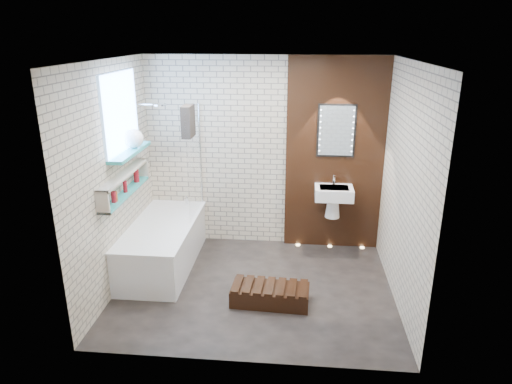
# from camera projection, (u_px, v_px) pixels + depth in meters

# --- Properties ---
(ground) EXTENTS (3.20, 3.20, 0.00)m
(ground) POSITION_uv_depth(u_px,v_px,m) (255.00, 288.00, 5.45)
(ground) COLOR black
(ground) RESTS_ON ground
(room_shell) EXTENTS (3.24, 3.20, 2.60)m
(room_shell) POSITION_uv_depth(u_px,v_px,m) (255.00, 184.00, 5.02)
(room_shell) COLOR #BFAF97
(room_shell) RESTS_ON ground
(walnut_panel) EXTENTS (1.30, 0.06, 2.60)m
(walnut_panel) POSITION_uv_depth(u_px,v_px,m) (335.00, 156.00, 6.13)
(walnut_panel) COLOR black
(walnut_panel) RESTS_ON ground
(clerestory_window) EXTENTS (0.18, 1.00, 0.94)m
(clerestory_window) POSITION_uv_depth(u_px,v_px,m) (122.00, 121.00, 5.29)
(clerestory_window) COLOR #7FADE0
(clerestory_window) RESTS_ON room_shell
(display_niche) EXTENTS (0.14, 1.30, 0.26)m
(display_niche) POSITION_uv_depth(u_px,v_px,m) (125.00, 184.00, 5.33)
(display_niche) COLOR teal
(display_niche) RESTS_ON room_shell
(bathtub) EXTENTS (0.79, 1.74, 0.70)m
(bathtub) POSITION_uv_depth(u_px,v_px,m) (163.00, 245.00, 5.88)
(bathtub) COLOR white
(bathtub) RESTS_ON ground
(bath_screen) EXTENTS (0.01, 0.78, 1.40)m
(bath_screen) POSITION_uv_depth(u_px,v_px,m) (195.00, 162.00, 5.94)
(bath_screen) COLOR white
(bath_screen) RESTS_ON bathtub
(towel) EXTENTS (0.11, 0.29, 0.38)m
(towel) POSITION_uv_depth(u_px,v_px,m) (188.00, 121.00, 5.53)
(towel) COLOR black
(towel) RESTS_ON bath_screen
(shower_head) EXTENTS (0.18, 0.18, 0.02)m
(shower_head) POSITION_uv_depth(u_px,v_px,m) (160.00, 105.00, 5.80)
(shower_head) COLOR silver
(shower_head) RESTS_ON room_shell
(washbasin) EXTENTS (0.50, 0.36, 0.58)m
(washbasin) POSITION_uv_depth(u_px,v_px,m) (333.00, 197.00, 6.11)
(washbasin) COLOR white
(washbasin) RESTS_ON walnut_panel
(led_mirror) EXTENTS (0.50, 0.02, 0.70)m
(led_mirror) POSITION_uv_depth(u_px,v_px,m) (336.00, 131.00, 5.98)
(led_mirror) COLOR black
(led_mirror) RESTS_ON walnut_panel
(walnut_step) EXTENTS (0.88, 0.43, 0.19)m
(walnut_step) POSITION_uv_depth(u_px,v_px,m) (270.00, 295.00, 5.11)
(walnut_step) COLOR black
(walnut_step) RESTS_ON ground
(niche_bottles) EXTENTS (0.07, 0.79, 0.16)m
(niche_bottles) POSITION_uv_depth(u_px,v_px,m) (126.00, 186.00, 5.35)
(niche_bottles) COLOR maroon
(niche_bottles) RESTS_ON display_niche
(sill_vases) EXTENTS (0.23, 0.23, 0.23)m
(sill_vases) POSITION_uv_depth(u_px,v_px,m) (134.00, 138.00, 5.48)
(sill_vases) COLOR white
(sill_vases) RESTS_ON clerestory_window
(floor_uplights) EXTENTS (0.96, 0.06, 0.01)m
(floor_uplights) POSITION_uv_depth(u_px,v_px,m) (330.00, 246.00, 6.49)
(floor_uplights) COLOR #FFD899
(floor_uplights) RESTS_ON ground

